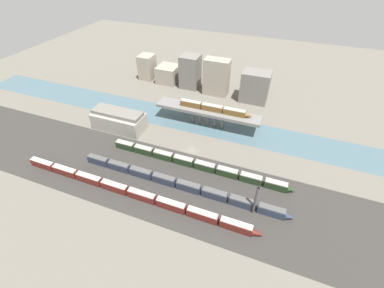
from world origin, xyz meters
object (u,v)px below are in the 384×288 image
object	(u,v)px
train_on_bridge	(215,108)
signal_tower	(255,200)
train_yard_far	(196,164)
train_yard_near	(131,192)
warehouse_building	(119,120)
train_yard_mid	(179,184)

from	to	relation	value
train_on_bridge	signal_tower	distance (m)	60.13
train_on_bridge	train_yard_far	world-z (taller)	train_on_bridge
train_yard_near	train_yard_far	bearing A→B (deg)	52.41
train_on_bridge	train_yard_near	size ratio (longest dim) A/B	0.38
train_on_bridge	signal_tower	size ratio (longest dim) A/B	2.71
warehouse_building	train_on_bridge	bearing A→B (deg)	23.39
signal_tower	train_yard_near	bearing A→B (deg)	-168.70
signal_tower	train_yard_mid	bearing A→B (deg)	177.22
signal_tower	train_yard_far	bearing A→B (deg)	151.80
train_yard_far	warehouse_building	bearing A→B (deg)	164.32
train_yard_far	train_on_bridge	bearing A→B (deg)	94.15
train_on_bridge	warehouse_building	world-z (taller)	train_on_bridge
train_yard_near	warehouse_building	bearing A→B (deg)	128.11
train_on_bridge	signal_tower	xyz separation A→B (m)	(31.84, -50.84, -4.09)
train_yard_near	warehouse_building	size ratio (longest dim) A/B	3.77
warehouse_building	signal_tower	size ratio (longest dim) A/B	1.90
train_yard_mid	train_yard_far	distance (m)	14.43
warehouse_building	signal_tower	distance (m)	85.53
train_on_bridge	train_yard_mid	distance (m)	50.17
train_on_bridge	train_yard_mid	size ratio (longest dim) A/B	0.43
train_yard_near	signal_tower	size ratio (longest dim) A/B	7.18
train_yard_mid	warehouse_building	xyz separation A→B (m)	(-47.92, 28.41, 3.34)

